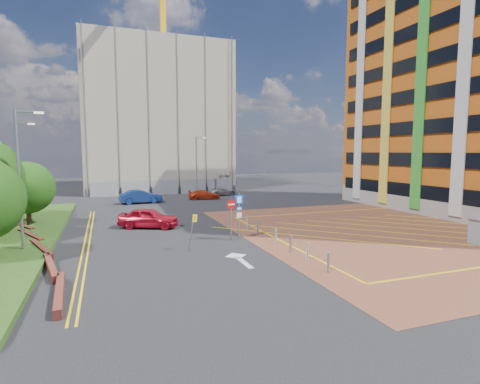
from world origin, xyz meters
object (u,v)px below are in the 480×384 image
car_blue_back (141,197)px  car_red_back (204,195)px  tree_c (27,188)px  lamp_back (197,163)px  car_red_left (149,218)px  warning_sign (192,228)px  car_silver_back (222,191)px  sign_cluster (236,212)px  lamp_left_near (20,174)px  lamp_left_far (18,168)px

car_blue_back → car_red_back: size_ratio=1.20×
tree_c → car_blue_back: bearing=51.4°
lamp_back → car_red_left: size_ratio=1.74×
car_blue_back → tree_c: bearing=137.3°
warning_sign → car_silver_back: 28.91m
warning_sign → car_red_back: warning_sign is taller
sign_cluster → car_red_back: size_ratio=0.81×
tree_c → car_blue_back: size_ratio=1.03×
warning_sign → lamp_back: bearing=76.0°
car_blue_back → car_silver_back: 12.02m
sign_cluster → warning_sign: sign_cluster is taller
lamp_left_near → car_red_back: bearing=52.5°
sign_cluster → car_red_back: 22.39m
lamp_left_far → lamp_back: lamp_left_far is taller
warning_sign → lamp_left_near: bearing=163.2°
sign_cluster → car_silver_back: 26.18m
lamp_left_near → tree_c: bearing=97.7°
lamp_back → warning_sign: size_ratio=3.56×
sign_cluster → tree_c: bearing=146.8°
car_red_left → car_silver_back: (11.88, 19.02, -0.25)m
lamp_left_far → car_red_left: 11.45m
lamp_left_far → warning_sign: (11.33, -12.81, -3.23)m
sign_cluster → car_blue_back: 21.31m
lamp_left_near → warning_sign: 10.26m
lamp_back → lamp_left_near: bearing=-122.4°
lamp_left_far → sign_cluster: (14.72, -11.02, -2.71)m
lamp_left_near → car_blue_back: bearing=67.1°
car_blue_back → car_red_back: bearing=-84.9°
car_red_left → car_blue_back: bearing=21.0°
lamp_back → sign_cluster: 27.38m
sign_cluster → car_red_back: (3.46, 22.08, -1.38)m
lamp_left_near → warning_sign: size_ratio=3.56×
lamp_left_near → car_blue_back: size_ratio=1.68×
warning_sign → car_blue_back: size_ratio=0.47×
lamp_left_near → lamp_back: size_ratio=1.00×
tree_c → lamp_left_near: 8.20m
sign_cluster → car_silver_back: sign_cluster is taller
lamp_back → tree_c: bearing=-134.3°
lamp_back → car_red_back: bearing=-93.7°
lamp_left_near → lamp_left_far: size_ratio=1.00×
sign_cluster → car_red_left: sign_cluster is taller
lamp_left_far → car_blue_back: lamp_left_far is taller
lamp_left_near → warning_sign: lamp_left_near is taller
car_silver_back → car_red_left: bearing=135.7°
lamp_back → car_silver_back: lamp_back is taller
lamp_back → car_blue_back: size_ratio=1.68×
lamp_back → car_silver_back: (3.02, -1.78, -3.82)m
lamp_left_far → warning_sign: size_ratio=3.56×
lamp_left_far → car_blue_back: 14.77m
lamp_back → car_blue_back: (-8.15, -6.19, -3.57)m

